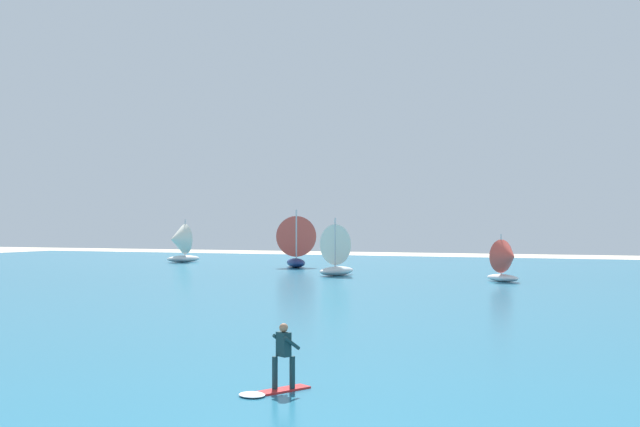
% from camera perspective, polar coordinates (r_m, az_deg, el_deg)
% --- Properties ---
extents(ocean, '(160.00, 90.00, 0.10)m').
position_cam_1_polar(ocean, '(53.92, 13.92, -5.30)').
color(ocean, '#236B89').
rests_on(ocean, ground).
extents(kitesurfer, '(1.42, 1.99, 1.67)m').
position_cam_1_polar(kitesurfer, '(18.95, -3.24, -11.53)').
color(kitesurfer, red).
rests_on(kitesurfer, ocean).
extents(sailboat_outermost, '(4.69, 5.10, 5.66)m').
position_cam_1_polar(sailboat_outermost, '(74.81, -1.92, -2.07)').
color(sailboat_outermost, navy).
rests_on(sailboat_outermost, ocean).
extents(sailboat_far_left, '(3.11, 2.89, 3.46)m').
position_cam_1_polar(sailboat_far_left, '(56.42, 13.94, -3.44)').
color(sailboat_far_left, white).
rests_on(sailboat_far_left, ocean).
extents(sailboat_trailing, '(3.73, 4.21, 4.73)m').
position_cam_1_polar(sailboat_trailing, '(62.31, 1.60, -2.70)').
color(sailboat_trailing, silver).
rests_on(sailboat_trailing, ocean).
extents(sailboat_near_shore, '(3.85, 4.30, 4.79)m').
position_cam_1_polar(sailboat_near_shore, '(85.69, -10.60, -2.18)').
color(sailboat_near_shore, silver).
rests_on(sailboat_near_shore, ocean).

